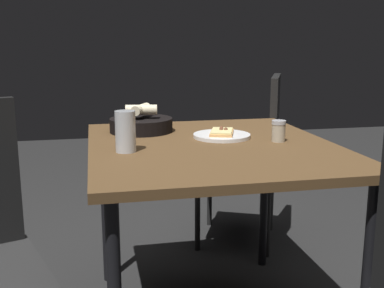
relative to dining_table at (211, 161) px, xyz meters
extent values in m
cube|color=brown|center=(0.00, 0.00, 0.05)|extent=(1.04, 0.91, 0.03)
cylinder|color=black|center=(0.46, -0.39, -0.33)|extent=(0.04, 0.04, 0.73)
cylinder|color=black|center=(0.46, 0.39, -0.33)|extent=(0.04, 0.04, 0.73)
cylinder|color=white|center=(0.10, -0.07, 0.08)|extent=(0.23, 0.23, 0.01)
cube|color=tan|center=(0.10, -0.07, 0.09)|extent=(0.17, 0.13, 0.01)
cube|color=#F1DF92|center=(0.10, -0.07, 0.10)|extent=(0.15, 0.12, 0.01)
sphere|color=brown|center=(0.14, -0.08, 0.10)|extent=(0.02, 0.02, 0.02)
sphere|color=brown|center=(0.11, -0.07, 0.10)|extent=(0.02, 0.02, 0.02)
sphere|color=brown|center=(0.11, -0.09, 0.10)|extent=(0.02, 0.02, 0.02)
cylinder|color=black|center=(0.29, 0.23, 0.10)|extent=(0.27, 0.27, 0.06)
cylinder|color=#F3E4BC|center=(0.28, 0.23, 0.16)|extent=(0.06, 0.14, 0.04)
cylinder|color=#F3E4BC|center=(0.29, 0.23, 0.16)|extent=(0.13, 0.10, 0.04)
cylinder|color=red|center=(0.35, 0.22, 0.09)|extent=(0.06, 0.06, 0.03)
cylinder|color=silver|center=(-0.07, 0.33, 0.14)|extent=(0.07, 0.07, 0.14)
cylinder|color=#B28B16|center=(-0.07, 0.33, 0.11)|extent=(0.06, 0.06, 0.07)
cylinder|color=#BFB299|center=(-0.02, -0.26, 0.10)|extent=(0.05, 0.05, 0.07)
cylinder|color=maroon|center=(-0.02, -0.26, 0.09)|extent=(0.04, 0.04, 0.03)
cylinder|color=#B7B7BC|center=(-0.02, -0.26, 0.14)|extent=(0.05, 0.05, 0.01)
cube|color=black|center=(0.79, -0.35, -0.25)|extent=(0.58, 0.58, 0.04)
cube|color=black|center=(0.71, -0.54, 0.02)|extent=(0.40, 0.20, 0.50)
cylinder|color=black|center=(1.05, -0.26, -0.48)|extent=(0.03, 0.03, 0.41)
cylinder|color=black|center=(0.70, -0.10, -0.48)|extent=(0.03, 0.03, 0.41)
cylinder|color=black|center=(0.89, -0.60, -0.48)|extent=(0.03, 0.03, 0.41)
cylinder|color=black|center=(0.54, -0.45, -0.48)|extent=(0.03, 0.03, 0.41)
camera|label=1|loc=(-1.69, 0.43, 0.44)|focal=44.26mm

